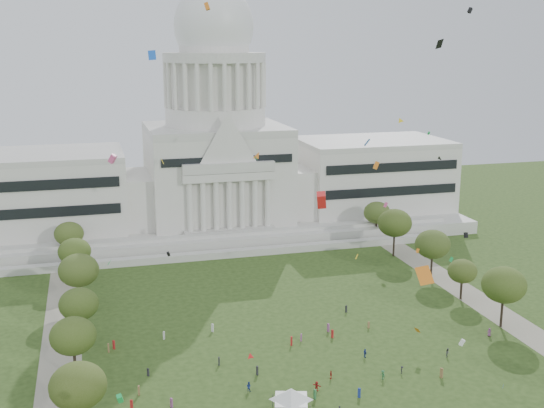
{
  "coord_description": "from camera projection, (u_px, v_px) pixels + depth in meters",
  "views": [
    {
      "loc": [
        -40.47,
        -102.75,
        60.22
      ],
      "look_at": [
        0.0,
        45.0,
        24.0
      ],
      "focal_mm": 45.0,
      "sensor_mm": 36.0,
      "label": 1
    }
  ],
  "objects": [
    {
      "name": "person_9",
      "position": [
        402.0,
        370.0,
        127.28
      ],
      "size": [
        0.73,
        1.03,
        1.44
      ],
      "primitive_type": "imported",
      "rotation": [
        0.0,
        0.0,
        1.28
      ],
      "color": "#26262B",
      "rests_on": "ground"
    },
    {
      "name": "row_tree_l_4",
      "position": [
        79.0,
        270.0,
        156.41
      ],
      "size": [
        9.29,
        9.29,
        13.21
      ],
      "color": "black",
      "rests_on": "ground"
    },
    {
      "name": "distant_crowd",
      "position": [
        249.0,
        363.0,
        129.8
      ],
      "size": [
        59.34,
        39.89,
        1.93
      ],
      "color": "#26262B",
      "rests_on": "ground"
    },
    {
      "name": "row_tree_l_2",
      "position": [
        73.0,
        336.0,
        123.41
      ],
      "size": [
        8.42,
        8.42,
        11.97
      ],
      "color": "black",
      "rests_on": "ground"
    },
    {
      "name": "capitol",
      "position": [
        217.0,
        162.0,
        222.19
      ],
      "size": [
        160.0,
        64.5,
        91.3
      ],
      "color": "beige",
      "rests_on": "ground"
    },
    {
      "name": "row_tree_l_6",
      "position": [
        69.0,
        234.0,
        190.42
      ],
      "size": [
        8.19,
        8.19,
        11.64
      ],
      "color": "black",
      "rests_on": "ground"
    },
    {
      "name": "person_2",
      "position": [
        448.0,
        352.0,
        134.08
      ],
      "size": [
        0.94,
        1.01,
        1.78
      ],
      "primitive_type": "imported",
      "rotation": [
        0.0,
        0.0,
        0.94
      ],
      "color": "#4C4C51",
      "rests_on": "ground"
    },
    {
      "name": "person_3",
      "position": [
        383.0,
        375.0,
        125.03
      ],
      "size": [
        0.88,
        1.28,
        1.8
      ],
      "primitive_type": "imported",
      "rotation": [
        0.0,
        0.0,
        4.97
      ],
      "color": "#33723F",
      "rests_on": "ground"
    },
    {
      "name": "person_0",
      "position": [
        489.0,
        332.0,
        143.47
      ],
      "size": [
        1.03,
        1.04,
        1.81
      ],
      "primitive_type": "imported",
      "rotation": [
        0.0,
        0.0,
        5.48
      ],
      "color": "#994C8C",
      "rests_on": "ground"
    },
    {
      "name": "ground",
      "position": [
        339.0,
        392.0,
        120.7
      ],
      "size": [
        400.0,
        400.0,
        0.0
      ],
      "primitive_type": "plane",
      "color": "#2B4217",
      "rests_on": "ground"
    },
    {
      "name": "path_right",
      "position": [
        484.0,
        304.0,
        161.2
      ],
      "size": [
        8.0,
        160.0,
        0.04
      ],
      "primitive_type": "cube",
      "color": "gray",
      "rests_on": "ground"
    },
    {
      "name": "person_10",
      "position": [
        365.0,
        353.0,
        133.73
      ],
      "size": [
        0.79,
        1.15,
        1.79
      ],
      "primitive_type": "imported",
      "rotation": [
        0.0,
        0.0,
        1.79
      ],
      "color": "navy",
      "rests_on": "ground"
    },
    {
      "name": "person_4",
      "position": [
        331.0,
        375.0,
        125.26
      ],
      "size": [
        0.62,
        1.0,
        1.61
      ],
      "primitive_type": "imported",
      "rotation": [
        0.0,
        0.0,
        4.6
      ],
      "color": "#B21E1E",
      "rests_on": "ground"
    },
    {
      "name": "row_tree_r_5",
      "position": [
        395.0,
        223.0,
        195.48
      ],
      "size": [
        9.82,
        9.82,
        13.96
      ],
      "color": "black",
      "rests_on": "ground"
    },
    {
      "name": "kite_swarm",
      "position": [
        314.0,
        199.0,
        120.3
      ],
      "size": [
        97.88,
        103.27,
        63.4
      ],
      "color": "green",
      "rests_on": "ground"
    },
    {
      "name": "row_tree_l_3",
      "position": [
        79.0,
        304.0,
        139.32
      ],
      "size": [
        8.12,
        8.12,
        11.55
      ],
      "color": "black",
      "rests_on": "ground"
    },
    {
      "name": "path_left",
      "position": [
        61.0,
        351.0,
        136.52
      ],
      "size": [
        8.0,
        160.0,
        0.04
      ],
      "primitive_type": "cube",
      "color": "gray",
      "rests_on": "ground"
    },
    {
      "name": "row_tree_l_5",
      "position": [
        74.0,
        252.0,
        173.79
      ],
      "size": [
        8.33,
        8.33,
        11.85
      ],
      "color": "black",
      "rests_on": "ground"
    },
    {
      "name": "event_tent",
      "position": [
        291.0,
        394.0,
        113.34
      ],
      "size": [
        9.36,
        9.36,
        4.21
      ],
      "color": "#4C4C4C",
      "rests_on": "ground"
    },
    {
      "name": "row_tree_r_2",
      "position": [
        504.0,
        285.0,
        146.2
      ],
      "size": [
        9.55,
        9.55,
        13.58
      ],
      "color": "black",
      "rests_on": "ground"
    },
    {
      "name": "row_tree_r_4",
      "position": [
        433.0,
        244.0,
        177.04
      ],
      "size": [
        9.19,
        9.19,
        13.06
      ],
      "color": "black",
      "rests_on": "ground"
    },
    {
      "name": "row_tree_r_3",
      "position": [
        462.0,
        271.0,
        162.85
      ],
      "size": [
        7.01,
        7.01,
        9.98
      ],
      "color": "black",
      "rests_on": "ground"
    },
    {
      "name": "row_tree_r_6",
      "position": [
        377.0,
        213.0,
        213.28
      ],
      "size": [
        8.42,
        8.42,
        11.97
      ],
      "color": "black",
      "rests_on": "ground"
    },
    {
      "name": "person_8",
      "position": [
        249.0,
        386.0,
        120.82
      ],
      "size": [
        1.0,
        0.94,
        1.76
      ],
      "primitive_type": "imported",
      "rotation": [
        0.0,
        0.0,
        2.48
      ],
      "color": "navy",
      "rests_on": "ground"
    },
    {
      "name": "row_tree_l_1",
      "position": [
        78.0,
        386.0,
        104.53
      ],
      "size": [
        8.86,
        8.86,
        12.59
      ],
      "color": "black",
      "rests_on": "ground"
    },
    {
      "name": "person_5",
      "position": [
        317.0,
        386.0,
        120.88
      ],
      "size": [
        1.64,
        1.67,
        1.81
      ],
      "primitive_type": "imported",
      "rotation": [
        0.0,
        0.0,
        2.34
      ],
      "color": "#B21E1E",
      "rests_on": "ground"
    }
  ]
}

